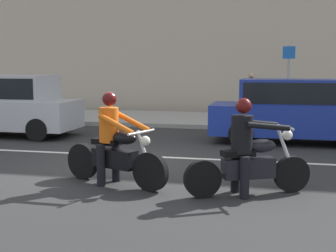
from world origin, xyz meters
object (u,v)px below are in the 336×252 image
Objects in this scene: street_sign_post at (288,75)px; motorcycle_with_rider_orange_stripe at (114,148)px; parked_hatchback_silver at (15,105)px; parked_sedan_cobalt_blue at (293,111)px; motorcycle_with_rider_black_leather at (248,156)px; pedestrian_bystander at (251,92)px.

motorcycle_with_rider_orange_stripe is at bearing -108.19° from street_sign_post.
parked_sedan_cobalt_blue is at bearing 3.61° from parked_hatchback_silver.
motorcycle_with_rider_black_leather is 5.49m from parked_sedan_cobalt_blue.
pedestrian_bystander is (1.90, 9.79, 0.47)m from motorcycle_with_rider_orange_stripe.
motorcycle_with_rider_orange_stripe is (-2.30, 0.14, 0.02)m from motorcycle_with_rider_black_leather.
motorcycle_with_rider_black_leather is 1.16× the size of pedestrian_bystander.
street_sign_post is at bearing 71.81° from motorcycle_with_rider_orange_stripe.
parked_sedan_cobalt_blue is (3.22, 5.27, 0.22)m from motorcycle_with_rider_orange_stripe.
motorcycle_with_rider_black_leather is at bearing -87.70° from pedestrian_bystander.
pedestrian_bystander is at bearing 36.97° from parked_hatchback_silver.
motorcycle_with_rider_black_leather is at bearing -99.62° from parked_sedan_cobalt_blue.
parked_sedan_cobalt_blue is (0.92, 5.41, 0.24)m from motorcycle_with_rider_black_leather.
pedestrian_bystander reaches higher than parked_sedan_cobalt_blue.
parked_sedan_cobalt_blue is at bearing -90.10° from street_sign_post.
motorcycle_with_rider_orange_stripe is at bearing -44.93° from parked_hatchback_silver.
street_sign_post is 1.58× the size of pedestrian_bystander.
street_sign_post reaches higher than parked_hatchback_silver.
parked_hatchback_silver is at bearing 145.26° from motorcycle_with_rider_black_leather.
street_sign_post is at bearing 32.27° from parked_hatchback_silver.
parked_sedan_cobalt_blue is 4.63m from street_sign_post.
pedestrian_bystander is (-0.40, 9.93, 0.49)m from motorcycle_with_rider_black_leather.
motorcycle_with_rider_orange_stripe is 9.98m from pedestrian_bystander.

